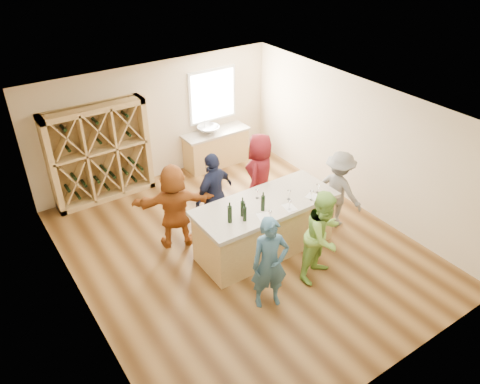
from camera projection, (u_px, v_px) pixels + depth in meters
floor at (241, 250)px, 9.17m from camera, size 6.00×7.00×0.10m
ceiling at (242, 111)px, 7.64m from camera, size 6.00×7.00×0.10m
wall_back at (156, 121)px, 10.90m from camera, size 6.00×0.10×2.80m
wall_front at (400, 307)px, 5.91m from camera, size 6.00×0.10×2.80m
wall_left at (72, 246)px, 6.95m from camera, size 0.10×7.00×2.80m
wall_right at (361, 145)px, 9.86m from camera, size 0.10×7.00×2.80m
window_frame at (212, 95)px, 11.37m from camera, size 1.30×0.06×1.30m
window_pane at (213, 96)px, 11.35m from camera, size 1.18×0.01×1.18m
wine_rack at (100, 154)px, 10.14m from camera, size 2.20×0.45×2.20m
back_counter_base at (216, 149)px, 11.83m from camera, size 1.60×0.58×0.86m
back_counter_top at (216, 132)px, 11.59m from camera, size 1.70×0.62×0.06m
sink at (208, 130)px, 11.43m from camera, size 0.54×0.54×0.19m
faucet at (205, 125)px, 11.52m from camera, size 0.02×0.02×0.30m
tasting_counter_base at (265, 228)px, 8.86m from camera, size 2.60×1.00×1.00m
tasting_counter_top at (266, 204)px, 8.58m from camera, size 2.72×1.12×0.08m
wine_bottle_a at (230, 214)px, 7.94m from camera, size 0.08×0.08×0.32m
wine_bottle_b at (245, 214)px, 7.99m from camera, size 0.07×0.07×0.27m
wine_bottle_c at (243, 209)px, 8.11m from camera, size 0.08×0.08×0.30m
wine_bottle_e at (263, 203)px, 8.26m from camera, size 0.09×0.09×0.30m
wine_glass_a at (270, 215)px, 8.04m from camera, size 0.09×0.09×0.18m
wine_glass_b at (290, 205)px, 8.31m from camera, size 0.08×0.08×0.18m
wine_glass_c at (312, 195)px, 8.58m from camera, size 0.09×0.09×0.19m
wine_glass_d at (289, 195)px, 8.59m from camera, size 0.08×0.08×0.19m
wine_glass_e at (318, 189)px, 8.79m from camera, size 0.08×0.08×0.17m
tasting_menu_a at (264, 217)px, 8.15m from camera, size 0.29×0.34×0.00m
tasting_menu_b at (290, 207)px, 8.41m from camera, size 0.24×0.30×0.00m
tasting_menu_c at (315, 197)px, 8.71m from camera, size 0.32×0.37×0.00m
person_near_left at (270, 264)px, 7.46m from camera, size 0.73×0.64×1.69m
person_near_right at (323, 236)px, 8.04m from camera, size 0.94×0.68×1.74m
person_server at (338, 190)px, 9.42m from camera, size 0.71×1.15×1.65m
person_far_mid at (214, 194)px, 9.18m from camera, size 1.15×0.83×1.76m
person_far_right at (260, 175)px, 9.73m from camera, size 1.07×0.99×1.83m
person_far_left at (175, 206)px, 8.83m from camera, size 1.70×1.14×1.73m
wine_glass_f at (257, 194)px, 8.63m from camera, size 0.07×0.07×0.18m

